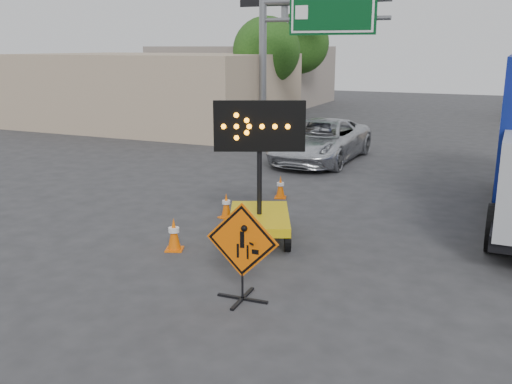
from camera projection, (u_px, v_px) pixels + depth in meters
The scene contains 12 objects.
ground at pixel (195, 314), 9.70m from camera, with size 100.00×100.00×0.00m, color #2D2D30.
storefront_left_near at pixel (156, 90), 32.41m from camera, with size 14.00×10.00×4.00m, color tan.
storefront_left_far at pixel (244, 75), 45.15m from camera, with size 12.00×10.00×4.40m, color gray.
highway_gantry at pixel (304, 31), 26.08m from camera, with size 6.18×0.38×6.90m.
tree_left_near at pixel (267, 51), 31.29m from camera, with size 3.71×3.71×6.03m.
tree_left_far at pixel (299, 43), 38.66m from camera, with size 4.10×4.10×6.66m.
construction_sign at pixel (242, 250), 10.00m from camera, with size 1.36×0.97×1.81m.
arrow_board at pixel (259, 210), 13.28m from camera, with size 2.17×2.64×3.26m.
pickup_truck at pixel (321, 141), 22.38m from camera, with size 2.72×5.90×1.64m, color silver.
cone_a at pixel (174, 234), 12.64m from camera, with size 0.49×0.49×0.74m.
cone_b at pixel (226, 205), 15.05m from camera, with size 0.42×0.42×0.67m.
cone_c at pixel (280, 187), 17.03m from camera, with size 0.42×0.42×0.67m.
Camera 1 is at (4.55, -7.70, 4.42)m, focal length 40.00 mm.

